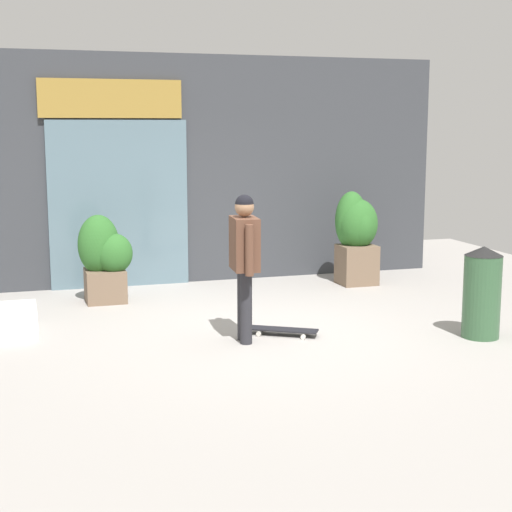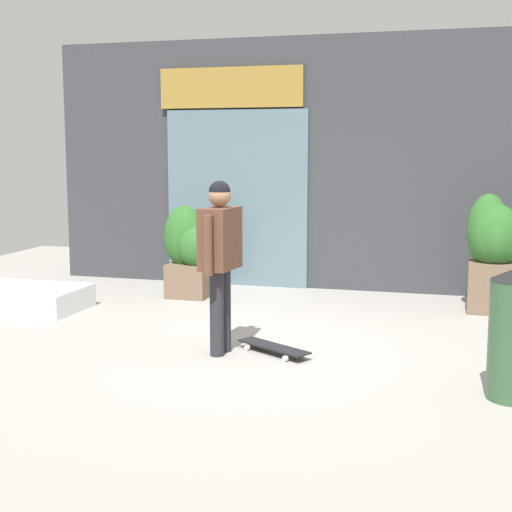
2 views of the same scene
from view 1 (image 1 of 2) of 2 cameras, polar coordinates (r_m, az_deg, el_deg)
The scene contains 7 objects.
ground_plane at distance 8.84m, azimuth 0.35°, elevation -5.68°, with size 12.00×12.00×0.00m, color #9E9993.
building_facade at distance 11.68m, azimuth -4.73°, elevation 6.24°, with size 7.55×0.31×3.34m.
skateboarder at distance 8.31m, azimuth -0.85°, elevation 0.22°, with size 0.30×0.63×1.60m.
skateboard at distance 8.75m, azimuth 1.96°, elevation -5.42°, with size 0.77×0.57×0.08m.
planter_box_left at distance 10.49m, azimuth -11.02°, elevation -0.23°, with size 0.70×0.58×1.16m.
planter_box_right at distance 11.57m, azimuth 7.32°, elevation 1.79°, with size 0.62×0.60×1.37m.
trash_bin at distance 8.93m, azimuth 16.18°, elevation -2.54°, with size 0.42×0.42×1.02m.
Camera 1 is at (-2.55, -8.14, 2.31)m, focal length 54.78 mm.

